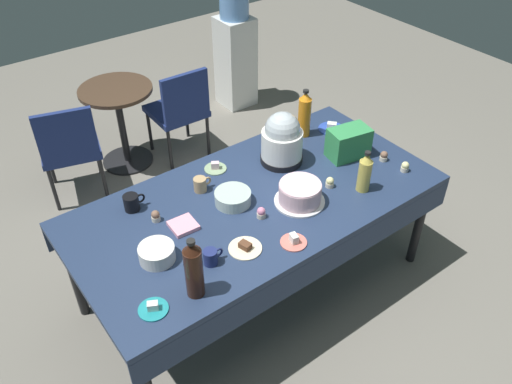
{
  "coord_description": "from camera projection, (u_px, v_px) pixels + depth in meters",
  "views": [
    {
      "loc": [
        -1.44,
        -1.92,
        2.72
      ],
      "look_at": [
        0.0,
        0.0,
        0.8
      ],
      "focal_mm": 36.99,
      "sensor_mm": 36.0,
      "label": 1
    }
  ],
  "objects": [
    {
      "name": "soda_bottle_ginger_ale",
      "position": [
        365.0,
        173.0,
        3.1
      ],
      "size": [
        0.08,
        0.08,
        0.27
      ],
      "color": "gold",
      "rests_on": "potluck_table"
    },
    {
      "name": "coffee_mug_black",
      "position": [
        132.0,
        202.0,
        3.0
      ],
      "size": [
        0.13,
        0.09,
        0.1
      ],
      "color": "black",
      "rests_on": "potluck_table"
    },
    {
      "name": "water_cooler",
      "position": [
        235.0,
        49.0,
        5.17
      ],
      "size": [
        0.32,
        0.32,
        1.24
      ],
      "color": "silver",
      "rests_on": "ground"
    },
    {
      "name": "dessert_plate_cream",
      "position": [
        245.0,
        248.0,
        2.77
      ],
      "size": [
        0.18,
        0.18,
        0.04
      ],
      "color": "beige",
      "rests_on": "potluck_table"
    },
    {
      "name": "slow_cooker",
      "position": [
        282.0,
        140.0,
        3.31
      ],
      "size": [
        0.27,
        0.27,
        0.35
      ],
      "color": "black",
      "rests_on": "potluck_table"
    },
    {
      "name": "dessert_plate_teal",
      "position": [
        153.0,
        308.0,
        2.46
      ],
      "size": [
        0.14,
        0.14,
        0.05
      ],
      "color": "teal",
      "rests_on": "potluck_table"
    },
    {
      "name": "maroon_chair_left",
      "position": [
        69.0,
        145.0,
        4.01
      ],
      "size": [
        0.54,
        0.54,
        0.85
      ],
      "color": "navy",
      "rests_on": "ground"
    },
    {
      "name": "potluck_table",
      "position": [
        256.0,
        207.0,
        3.14
      ],
      "size": [
        2.2,
        1.1,
        0.75
      ],
      "color": "navy",
      "rests_on": "ground"
    },
    {
      "name": "glass_salad_bowl",
      "position": [
        233.0,
        198.0,
        3.05
      ],
      "size": [
        0.21,
        0.21,
        0.08
      ],
      "primitive_type": "cylinder",
      "color": "#B2C6BC",
      "rests_on": "potluck_table"
    },
    {
      "name": "coffee_mug_navy",
      "position": [
        211.0,
        257.0,
        2.67
      ],
      "size": [
        0.11,
        0.07,
        0.08
      ],
      "color": "navy",
      "rests_on": "potluck_table"
    },
    {
      "name": "dessert_plate_sage",
      "position": [
        215.0,
        168.0,
        3.33
      ],
      "size": [
        0.14,
        0.14,
        0.05
      ],
      "color": "#8CA87F",
      "rests_on": "potluck_table"
    },
    {
      "name": "frosted_layer_cake",
      "position": [
        300.0,
        194.0,
        3.04
      ],
      "size": [
        0.3,
        0.3,
        0.13
      ],
      "color": "silver",
      "rests_on": "potluck_table"
    },
    {
      "name": "coffee_mug_tan",
      "position": [
        201.0,
        184.0,
        3.14
      ],
      "size": [
        0.12,
        0.08,
        0.09
      ],
      "color": "tan",
      "rests_on": "potluck_table"
    },
    {
      "name": "dessert_plate_cobalt",
      "position": [
        332.0,
        128.0,
        3.7
      ],
      "size": [
        0.18,
        0.18,
        0.05
      ],
      "color": "#2D4CB2",
      "rests_on": "potluck_table"
    },
    {
      "name": "ceramic_snack_bowl",
      "position": [
        157.0,
        253.0,
        2.7
      ],
      "size": [
        0.19,
        0.19,
        0.08
      ],
      "primitive_type": "cylinder",
      "color": "silver",
      "rests_on": "potluck_table"
    },
    {
      "name": "cupcake_cocoa",
      "position": [
        384.0,
        156.0,
        3.39
      ],
      "size": [
        0.05,
        0.05,
        0.07
      ],
      "color": "beige",
      "rests_on": "potluck_table"
    },
    {
      "name": "dessert_plate_coral",
      "position": [
        294.0,
        241.0,
        2.81
      ],
      "size": [
        0.14,
        0.14,
        0.06
      ],
      "color": "#E07266",
      "rests_on": "potluck_table"
    },
    {
      "name": "cupcake_vanilla",
      "position": [
        261.0,
        213.0,
        2.96
      ],
      "size": [
        0.05,
        0.05,
        0.07
      ],
      "color": "beige",
      "rests_on": "potluck_table"
    },
    {
      "name": "maroon_chair_right",
      "position": [
        180.0,
        108.0,
        4.46
      ],
      "size": [
        0.45,
        0.45,
        0.85
      ],
      "color": "navy",
      "rests_on": "ground"
    },
    {
      "name": "paper_napkin_stack",
      "position": [
        183.0,
        225.0,
        2.91
      ],
      "size": [
        0.15,
        0.15,
        0.02
      ],
      "primitive_type": "cube",
      "rotation": [
        0.0,
        0.0,
        -0.05
      ],
      "color": "pink",
      "rests_on": "potluck_table"
    },
    {
      "name": "cupcake_rose",
      "position": [
        405.0,
        167.0,
        3.3
      ],
      "size": [
        0.05,
        0.05,
        0.07
      ],
      "color": "beige",
      "rests_on": "potluck_table"
    },
    {
      "name": "soda_bottle_orange_juice",
      "position": [
        304.0,
        114.0,
        3.56
      ],
      "size": [
        0.09,
        0.09,
        0.34
      ],
      "color": "orange",
      "rests_on": "potluck_table"
    },
    {
      "name": "cupcake_berry",
      "position": [
        330.0,
        182.0,
        3.18
      ],
      "size": [
        0.05,
        0.05,
        0.07
      ],
      "color": "beige",
      "rests_on": "potluck_table"
    },
    {
      "name": "soda_bottle_cola",
      "position": [
        194.0,
        269.0,
        2.45
      ],
      "size": [
        0.09,
        0.09,
        0.35
      ],
      "color": "#33190F",
      "rests_on": "potluck_table"
    },
    {
      "name": "ground",
      "position": [
        256.0,
        284.0,
        3.57
      ],
      "size": [
        9.0,
        9.0,
        0.0
      ],
      "primitive_type": "plane",
      "color": "slate"
    },
    {
      "name": "soda_carton",
      "position": [
        348.0,
        143.0,
        3.39
      ],
      "size": [
        0.29,
        0.21,
        0.2
      ],
      "primitive_type": "cube",
      "rotation": [
        0.0,
        0.0,
        -0.19
      ],
      "color": "#338C4C",
      "rests_on": "potluck_table"
    },
    {
      "name": "cupcake_mint",
      "position": [
        156.0,
        216.0,
        2.94
      ],
      "size": [
        0.05,
        0.05,
        0.07
      ],
      "color": "beige",
      "rests_on": "potluck_table"
    },
    {
      "name": "round_cafe_table",
      "position": [
        119.0,
        112.0,
        4.39
      ],
      "size": [
        0.6,
        0.6,
        0.72
      ],
      "color": "#473323",
      "rests_on": "ground"
    }
  ]
}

